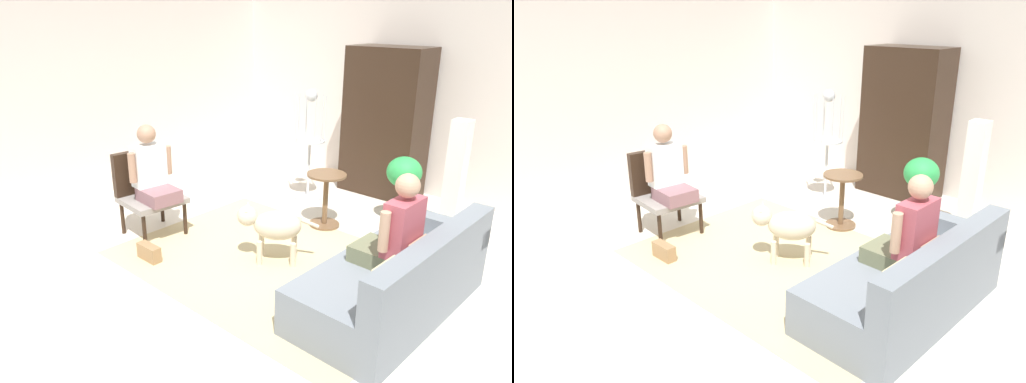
{
  "view_description": "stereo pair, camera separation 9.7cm",
  "coord_description": "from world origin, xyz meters",
  "views": [
    {
      "loc": [
        3.02,
        -3.32,
        2.37
      ],
      "look_at": [
        0.1,
        -0.22,
        0.81
      ],
      "focal_mm": 34.55,
      "sensor_mm": 36.0,
      "label": 1
    },
    {
      "loc": [
        3.09,
        -3.25,
        2.37
      ],
      "look_at": [
        0.1,
        -0.22,
        0.81
      ],
      "focal_mm": 34.55,
      "sensor_mm": 36.0,
      "label": 2
    }
  ],
  "objects": [
    {
      "name": "column_lamp",
      "position": [
        1.15,
        1.78,
        0.66
      ],
      "size": [
        0.2,
        0.2,
        1.32
      ],
      "color": "#4C4742",
      "rests_on": "ground"
    },
    {
      "name": "back_wall",
      "position": [
        0.0,
        2.98,
        1.29
      ],
      "size": [
        6.44,
        0.12,
        2.59
      ],
      "primitive_type": "cube",
      "color": "silver",
      "rests_on": "ground"
    },
    {
      "name": "ground_plane",
      "position": [
        0.0,
        0.0,
        0.0
      ],
      "size": [
        7.02,
        7.02,
        0.0
      ],
      "primitive_type": "plane",
      "color": "beige"
    },
    {
      "name": "left_wall",
      "position": [
        -2.98,
        0.3,
        1.29
      ],
      "size": [
        0.12,
        6.45,
        2.59
      ],
      "primitive_type": "cube",
      "color": "silver",
      "rests_on": "ground"
    },
    {
      "name": "armoire_cabinet",
      "position": [
        -0.16,
        2.57,
        0.98
      ],
      "size": [
        1.04,
        0.56,
        1.96
      ],
      "primitive_type": "cube",
      "color": "black",
      "rests_on": "ground"
    },
    {
      "name": "round_end_table",
      "position": [
        -0.03,
        1.09,
        0.35
      ],
      "size": [
        0.45,
        0.45,
        0.64
      ],
      "color": "brown",
      "rests_on": "ground"
    },
    {
      "name": "couch",
      "position": [
        1.42,
        0.08,
        0.27
      ],
      "size": [
        0.9,
        1.89,
        0.77
      ],
      "color": "slate",
      "rests_on": "ground"
    },
    {
      "name": "handbag",
      "position": [
        -0.82,
        -0.82,
        0.08
      ],
      "size": [
        0.28,
        0.1,
        0.16
      ],
      "primitive_type": "cube",
      "color": "#99724C",
      "rests_on": "ground"
    },
    {
      "name": "area_rug",
      "position": [
        0.15,
        -0.01,
        0.0
      ],
      "size": [
        2.99,
        2.19,
        0.01
      ],
      "primitive_type": "cube",
      "color": "#C6B284",
      "rests_on": "ground"
    },
    {
      "name": "armchair",
      "position": [
        -1.42,
        -0.4,
        0.53
      ],
      "size": [
        0.64,
        0.66,
        0.93
      ],
      "color": "black",
      "rests_on": "ground"
    },
    {
      "name": "dog",
      "position": [
        0.1,
        0.01,
        0.39
      ],
      "size": [
        0.68,
        0.53,
        0.61
      ],
      "color": "beige",
      "rests_on": "ground"
    },
    {
      "name": "person_on_couch",
      "position": [
        1.37,
        0.06,
        0.71
      ],
      "size": [
        0.48,
        0.53,
        0.81
      ],
      "color": "#676B4E"
    },
    {
      "name": "person_on_armchair",
      "position": [
        -1.26,
        -0.41,
        0.75
      ],
      "size": [
        0.5,
        0.51,
        0.81
      ],
      "color": "#855B63"
    },
    {
      "name": "bird_cage_stand",
      "position": [
        -0.73,
        1.67,
        0.72
      ],
      "size": [
        0.39,
        0.39,
        1.46
      ],
      "color": "silver",
      "rests_on": "ground"
    },
    {
      "name": "potted_plant",
      "position": [
        0.58,
        1.76,
        0.51
      ],
      "size": [
        0.4,
        0.4,
        0.82
      ],
      "color": "#4C5156",
      "rests_on": "ground"
    }
  ]
}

